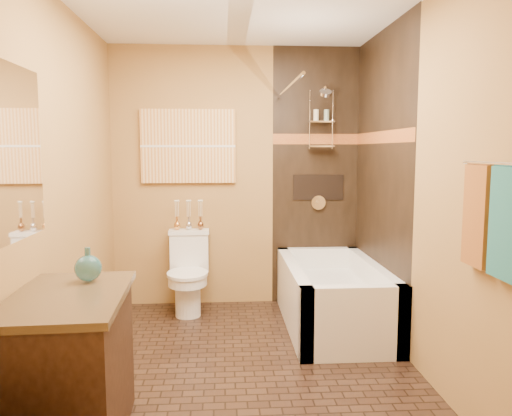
{
  "coord_description": "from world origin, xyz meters",
  "views": [
    {
      "loc": [
        -0.14,
        -3.36,
        1.51
      ],
      "look_at": [
        0.11,
        0.4,
        1.08
      ],
      "focal_mm": 35.0,
      "sensor_mm": 36.0,
      "label": 1
    }
  ],
  "objects": [
    {
      "name": "floor",
      "position": [
        0.0,
        0.0,
        0.0
      ],
      "size": [
        3.0,
        3.0,
        0.0
      ],
      "primitive_type": "plane",
      "color": "black",
      "rests_on": "ground"
    },
    {
      "name": "wall_left",
      "position": [
        -1.2,
        0.0,
        1.25
      ],
      "size": [
        0.02,
        3.0,
        2.5
      ],
      "primitive_type": "cube",
      "color": "#A57840",
      "rests_on": "floor"
    },
    {
      "name": "wall_right",
      "position": [
        1.2,
        0.0,
        1.25
      ],
      "size": [
        0.02,
        3.0,
        2.5
      ],
      "primitive_type": "cube",
      "color": "#A57840",
      "rests_on": "floor"
    },
    {
      "name": "wall_back",
      "position": [
        0.0,
        1.5,
        1.25
      ],
      "size": [
        2.4,
        0.02,
        2.5
      ],
      "primitive_type": "cube",
      "color": "#A57840",
      "rests_on": "floor"
    },
    {
      "name": "wall_front",
      "position": [
        0.0,
        -1.5,
        1.25
      ],
      "size": [
        2.4,
        0.02,
        2.5
      ],
      "primitive_type": "cube",
      "color": "#A57840",
      "rests_on": "floor"
    },
    {
      "name": "alcove_tile_back",
      "position": [
        0.78,
        1.49,
        1.25
      ],
      "size": [
        0.85,
        0.01,
        2.5
      ],
      "primitive_type": "cube",
      "color": "black",
      "rests_on": "wall_back"
    },
    {
      "name": "alcove_tile_right",
      "position": [
        1.19,
        0.75,
        1.25
      ],
      "size": [
        0.01,
        1.5,
        2.5
      ],
      "primitive_type": "cube",
      "color": "black",
      "rests_on": "wall_right"
    },
    {
      "name": "mosaic_band_back",
      "position": [
        0.78,
        1.48,
        1.62
      ],
      "size": [
        0.85,
        0.01,
        0.1
      ],
      "primitive_type": "cube",
      "color": "#8F3B1A",
      "rests_on": "alcove_tile_back"
    },
    {
      "name": "mosaic_band_right",
      "position": [
        1.18,
        0.75,
        1.62
      ],
      "size": [
        0.01,
        1.5,
        0.1
      ],
      "primitive_type": "cube",
      "color": "#8F3B1A",
      "rests_on": "alcove_tile_right"
    },
    {
      "name": "alcove_niche",
      "position": [
        0.8,
        1.48,
        1.15
      ],
      "size": [
        0.5,
        0.01,
        0.25
      ],
      "primitive_type": "cube",
      "color": "black",
      "rests_on": "alcove_tile_back"
    },
    {
      "name": "shower_fixtures",
      "position": [
        0.8,
        1.38,
        1.67
      ],
      "size": [
        0.24,
        0.33,
        1.16
      ],
      "color": "silver",
      "rests_on": "floor"
    },
    {
      "name": "curtain_rod",
      "position": [
        0.4,
        0.75,
        2.02
      ],
      "size": [
        0.03,
        1.55,
        0.03
      ],
      "primitive_type": "cylinder",
      "rotation": [
        1.57,
        0.0,
        0.0
      ],
      "color": "silver",
      "rests_on": "wall_back"
    },
    {
      "name": "towel_bar",
      "position": [
        1.15,
        -1.05,
        1.45
      ],
      "size": [
        0.02,
        0.55,
        0.02
      ],
      "primitive_type": "cylinder",
      "rotation": [
        1.57,
        0.0,
        0.0
      ],
      "color": "silver",
      "rests_on": "wall_right"
    },
    {
      "name": "towel_teal",
      "position": [
        1.16,
        -1.18,
        1.18
      ],
      "size": [
        0.05,
        0.22,
        0.52
      ],
      "primitive_type": "cube",
      "color": "#216E68",
      "rests_on": "towel_bar"
    },
    {
      "name": "towel_rust",
      "position": [
        1.16,
        -0.92,
        1.18
      ],
      "size": [
        0.05,
        0.22,
        0.52
      ],
      "primitive_type": "cube",
      "color": "#8E5919",
      "rests_on": "towel_bar"
    },
    {
      "name": "sunset_painting",
      "position": [
        -0.46,
        1.48,
        1.55
      ],
      "size": [
        0.9,
        0.04,
        0.7
      ],
      "primitive_type": "cube",
      "color": "orange",
      "rests_on": "wall_back"
    },
    {
      "name": "vanity_mirror",
      "position": [
        -1.19,
        -0.88,
        1.5
      ],
      "size": [
        0.01,
        1.0,
        0.9
      ],
      "primitive_type": "cube",
      "color": "white",
      "rests_on": "wall_left"
    },
    {
      "name": "bathtub",
      "position": [
        0.8,
        0.75,
        0.22
      ],
      "size": [
        0.8,
        1.5,
        0.55
      ],
      "color": "white",
      "rests_on": "floor"
    },
    {
      "name": "toilet",
      "position": [
        -0.46,
        1.22,
        0.38
      ],
      "size": [
        0.39,
        0.57,
        0.75
      ],
      "rotation": [
        0.0,
        0.0,
        0.03
      ],
      "color": "white",
      "rests_on": "floor"
    },
    {
      "name": "vanity",
      "position": [
        -0.92,
        -0.88,
        0.4
      ],
      "size": [
        0.59,
        0.93,
        0.8
      ],
      "rotation": [
        0.0,
        0.0,
        0.05
      ],
      "color": "black",
      "rests_on": "floor"
    },
    {
      "name": "teal_bottle",
      "position": [
        -0.87,
        -0.64,
        0.89
      ],
      "size": [
        0.19,
        0.19,
        0.23
      ],
      "primitive_type": null,
      "rotation": [
        0.0,
        0.0,
        0.33
      ],
      "color": "#24656C",
      "rests_on": "vanity"
    },
    {
      "name": "bud_vases",
      "position": [
        -0.46,
        1.39,
        0.91
      ],
      "size": [
        0.28,
        0.06,
        0.28
      ],
      "color": "#DA9144",
      "rests_on": "toilet"
    }
  ]
}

